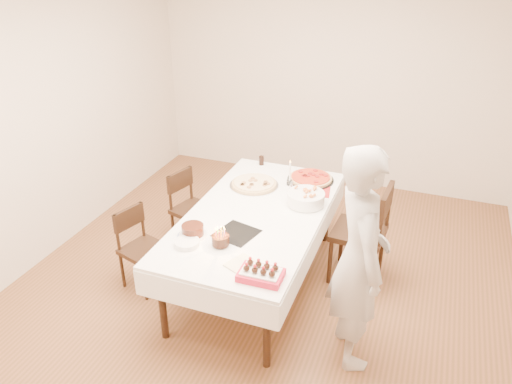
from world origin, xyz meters
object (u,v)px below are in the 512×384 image
(chair_left_savory, at_px, (194,210))
(chair_left_dessert, at_px, (144,250))
(chair_right_savory, at_px, (359,232))
(pizza_pepperoni, at_px, (311,178))
(pasta_bowl, at_px, (306,198))
(cola_glass, at_px, (261,160))
(strawberry_box, at_px, (261,274))
(person, at_px, (359,259))
(dining_table, at_px, (256,249))
(pizza_white, at_px, (254,184))
(birthday_cake, at_px, (220,236))
(layer_cake, at_px, (193,230))
(taper_candle, at_px, (290,172))

(chair_left_savory, xyz_separation_m, chair_left_dessert, (-0.10, -0.79, -0.02))
(chair_right_savory, xyz_separation_m, pizza_pepperoni, (-0.58, 0.39, 0.28))
(pasta_bowl, relative_size, cola_glass, 3.48)
(strawberry_box, bearing_deg, cola_glass, 109.96)
(pasta_bowl, bearing_deg, person, -53.91)
(chair_right_savory, bearing_deg, cola_glass, 157.45)
(dining_table, xyz_separation_m, cola_glass, (-0.31, 0.99, 0.42))
(chair_right_savory, distance_m, cola_glass, 1.34)
(pasta_bowl, bearing_deg, pizza_white, 162.20)
(birthday_cake, height_order, strawberry_box, birthday_cake)
(chair_left_savory, height_order, person, person)
(chair_left_dessert, distance_m, strawberry_box, 1.44)
(chair_left_savory, height_order, birthday_cake, birthday_cake)
(chair_left_savory, bearing_deg, layer_cake, 133.58)
(pizza_white, distance_m, pasta_bowl, 0.60)
(taper_candle, bearing_deg, chair_left_dessert, -135.41)
(chair_left_savory, xyz_separation_m, cola_glass, (0.53, 0.59, 0.40))
(dining_table, bearing_deg, cola_glass, 107.44)
(pizza_white, bearing_deg, cola_glass, 101.89)
(dining_table, bearing_deg, pizza_pepperoni, 71.10)
(pizza_pepperoni, distance_m, layer_cake, 1.47)
(pizza_pepperoni, bearing_deg, birthday_cake, -104.51)
(chair_left_dessert, xyz_separation_m, person, (1.94, -0.16, 0.49))
(dining_table, xyz_separation_m, taper_candle, (0.11, 0.64, 0.51))
(pasta_bowl, bearing_deg, dining_table, -139.59)
(chair_left_savory, distance_m, person, 2.12)
(cola_glass, bearing_deg, person, -49.76)
(person, height_order, strawberry_box, person)
(pizza_pepperoni, bearing_deg, cola_glass, 163.05)
(cola_glass, xyz_separation_m, strawberry_box, (0.67, -1.85, -0.01))
(chair_left_dessert, bearing_deg, chair_right_savory, -138.82)
(chair_left_dessert, relative_size, layer_cake, 3.35)
(chair_right_savory, xyz_separation_m, person, (0.14, -0.98, 0.38))
(chair_left_savory, xyz_separation_m, pizza_pepperoni, (1.11, 0.41, 0.37))
(dining_table, xyz_separation_m, chair_right_savory, (0.86, 0.42, 0.12))
(chair_right_savory, relative_size, strawberry_box, 3.12)
(layer_cake, bearing_deg, chair_left_savory, 117.72)
(dining_table, relative_size, pizza_white, 4.46)
(chair_right_savory, height_order, pasta_bowl, chair_right_savory)
(chair_right_savory, distance_m, pizza_white, 1.10)
(chair_left_dessert, height_order, cola_glass, cola_glass)
(dining_table, height_order, strawberry_box, strawberry_box)
(person, distance_m, taper_candle, 1.49)
(pasta_bowl, height_order, cola_glass, pasta_bowl)
(chair_left_savory, relative_size, pizza_pepperoni, 1.74)
(chair_left_dessert, bearing_deg, cola_glass, -97.49)
(dining_table, bearing_deg, chair_left_savory, 154.66)
(chair_left_savory, bearing_deg, chair_right_savory, -163.48)
(chair_right_savory, xyz_separation_m, birthday_cake, (-0.94, -0.99, 0.34))
(pizza_white, relative_size, taper_candle, 1.79)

